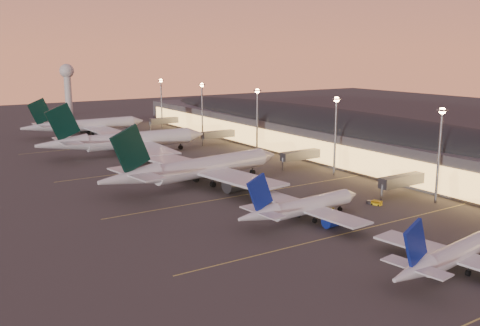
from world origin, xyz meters
name	(u,v)px	position (x,y,z in m)	size (l,w,h in m)	color
ground	(337,226)	(0.00, 0.00, 0.00)	(700.00, 700.00, 0.00)	#3D3B38
airliner_narrow_south	(452,256)	(-1.25, -31.72, 3.41)	(36.94, 33.27, 13.19)	silver
airliner_narrow_north	(303,207)	(-4.46, 7.28, 3.54)	(38.39, 34.37, 13.71)	silver
airliner_wide_near	(198,169)	(-9.05, 51.55, 5.38)	(65.24, 60.02, 20.89)	silver
airliner_wide_mid	(126,141)	(-9.17, 110.80, 5.61)	(68.02, 61.88, 21.79)	silver
airliner_wide_far	(86,125)	(-7.29, 168.50, 4.97)	(60.31, 54.86, 19.32)	silver
terminal_building	(327,131)	(61.84, 72.47, 8.78)	(56.35, 255.00, 17.46)	#4A4A4F
light_masts	(288,115)	(36.00, 65.00, 17.55)	(2.20, 217.20, 25.90)	gray
radar_tower	(67,81)	(10.00, 260.00, 21.87)	(9.00, 9.00, 32.50)	silver
lane_markings	(243,190)	(0.00, 40.00, 0.01)	(90.00, 180.36, 0.00)	#D8C659
baggage_tug_c	(327,207)	(7.29, 11.60, 0.53)	(4.11, 3.24, 1.16)	yellow
baggage_tug_d	(375,203)	(20.96, 7.71, 0.53)	(2.54, 4.16, 1.16)	yellow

